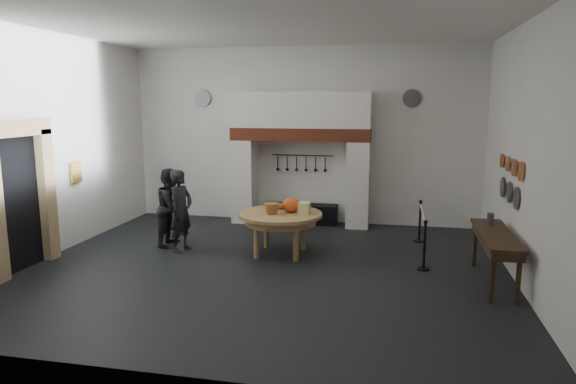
% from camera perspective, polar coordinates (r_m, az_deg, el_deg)
% --- Properties ---
extents(floor, '(9.00, 8.00, 0.02)m').
position_cam_1_polar(floor, '(9.89, -2.54, -8.39)').
color(floor, black).
rests_on(floor, ground).
extents(ceiling, '(9.00, 8.00, 0.02)m').
position_cam_1_polar(ceiling, '(9.48, -2.76, 18.35)').
color(ceiling, silver).
rests_on(ceiling, wall_back).
extents(wall_back, '(9.00, 0.02, 4.50)m').
position_cam_1_polar(wall_back, '(13.32, 1.67, 6.27)').
color(wall_back, silver).
rests_on(wall_back, floor).
extents(wall_front, '(9.00, 0.02, 4.50)m').
position_cam_1_polar(wall_front, '(5.67, -12.77, 0.87)').
color(wall_front, silver).
rests_on(wall_front, floor).
extents(wall_left, '(0.02, 8.00, 4.50)m').
position_cam_1_polar(wall_left, '(11.41, -25.18, 4.69)').
color(wall_left, silver).
rests_on(wall_left, floor).
extents(wall_right, '(0.02, 8.00, 4.50)m').
position_cam_1_polar(wall_right, '(9.38, 25.10, 3.73)').
color(wall_right, silver).
rests_on(wall_right, floor).
extents(chimney_pier_left, '(0.55, 0.70, 2.15)m').
position_cam_1_polar(chimney_pier_left, '(13.46, -4.82, 1.24)').
color(chimney_pier_left, silver).
rests_on(chimney_pier_left, floor).
extents(chimney_pier_right, '(0.55, 0.70, 2.15)m').
position_cam_1_polar(chimney_pier_right, '(12.93, 7.81, 0.82)').
color(chimney_pier_right, silver).
rests_on(chimney_pier_right, floor).
extents(hearth_brick_band, '(3.50, 0.72, 0.32)m').
position_cam_1_polar(hearth_brick_band, '(12.98, 1.39, 6.44)').
color(hearth_brick_band, '#9E442B').
rests_on(hearth_brick_band, chimney_pier_left).
extents(chimney_hood, '(3.50, 0.70, 0.90)m').
position_cam_1_polar(chimney_hood, '(12.95, 1.41, 9.13)').
color(chimney_hood, silver).
rests_on(chimney_hood, hearth_brick_band).
extents(iron_range, '(1.90, 0.45, 0.50)m').
position_cam_1_polar(iron_range, '(13.33, 1.41, -2.41)').
color(iron_range, black).
rests_on(iron_range, floor).
extents(utensil_rail, '(1.60, 0.02, 0.02)m').
position_cam_1_polar(utensil_rail, '(13.29, 1.59, 4.10)').
color(utensil_rail, black).
rests_on(utensil_rail, wall_back).
extents(door_recess, '(0.04, 1.10, 2.50)m').
position_cam_1_polar(door_recess, '(10.74, -27.83, -1.20)').
color(door_recess, black).
rests_on(door_recess, floor).
extents(door_jamb_far, '(0.22, 0.30, 2.60)m').
position_cam_1_polar(door_jamb_far, '(11.22, -25.24, -0.30)').
color(door_jamb_far, tan).
rests_on(door_jamb_far, floor).
extents(door_lintel, '(0.22, 1.70, 0.30)m').
position_cam_1_polar(door_lintel, '(10.53, -28.08, 6.27)').
color(door_lintel, tan).
rests_on(door_lintel, door_jamb_near).
extents(wall_plaque, '(0.05, 0.34, 0.44)m').
position_cam_1_polar(wall_plaque, '(12.09, -22.50, 2.02)').
color(wall_plaque, gold).
rests_on(wall_plaque, wall_left).
extents(work_table, '(1.89, 1.89, 0.07)m').
position_cam_1_polar(work_table, '(10.52, -0.84, -2.51)').
color(work_table, tan).
rests_on(work_table, floor).
extents(pumpkin, '(0.36, 0.36, 0.31)m').
position_cam_1_polar(pumpkin, '(10.54, 0.33, -1.43)').
color(pumpkin, orange).
rests_on(pumpkin, work_table).
extents(cheese_block_big, '(0.22, 0.22, 0.24)m').
position_cam_1_polar(cheese_block_big, '(10.35, 1.80, -1.85)').
color(cheese_block_big, '#DBD583').
rests_on(cheese_block_big, work_table).
extents(cheese_block_small, '(0.18, 0.18, 0.20)m').
position_cam_1_polar(cheese_block_small, '(10.64, 1.97, -1.63)').
color(cheese_block_small, '#DCD983').
rests_on(cheese_block_small, work_table).
extents(wicker_basket, '(0.35, 0.35, 0.22)m').
position_cam_1_polar(wicker_basket, '(10.38, -1.84, -1.87)').
color(wicker_basket, '#A5753C').
rests_on(wicker_basket, work_table).
extents(bread_loaf, '(0.31, 0.18, 0.13)m').
position_cam_1_polar(bread_loaf, '(10.86, -0.96, -1.58)').
color(bread_loaf, '#A8643B').
rests_on(bread_loaf, work_table).
extents(visitor_near, '(0.56, 0.71, 1.73)m').
position_cam_1_polar(visitor_near, '(10.99, -11.80, -2.05)').
color(visitor_near, black).
rests_on(visitor_near, floor).
extents(visitor_far, '(0.67, 0.85, 1.70)m').
position_cam_1_polar(visitor_far, '(11.51, -12.83, -1.62)').
color(visitor_far, black).
rests_on(visitor_far, floor).
extents(side_table, '(0.55, 2.20, 0.06)m').
position_cam_1_polar(side_table, '(9.55, 22.12, -4.39)').
color(side_table, '#382714').
rests_on(side_table, floor).
extents(pewter_jug, '(0.12, 0.12, 0.22)m').
position_cam_1_polar(pewter_jug, '(10.09, 21.58, -2.79)').
color(pewter_jug, '#4D4D52').
rests_on(pewter_jug, side_table).
extents(copper_pan_a, '(0.03, 0.34, 0.34)m').
position_cam_1_polar(copper_pan_a, '(9.60, 24.47, 2.09)').
color(copper_pan_a, '#C6662D').
rests_on(copper_pan_a, wall_right).
extents(copper_pan_b, '(0.03, 0.32, 0.32)m').
position_cam_1_polar(copper_pan_b, '(10.13, 23.80, 2.51)').
color(copper_pan_b, '#C6662D').
rests_on(copper_pan_b, wall_right).
extents(copper_pan_c, '(0.03, 0.30, 0.30)m').
position_cam_1_polar(copper_pan_c, '(10.67, 23.21, 2.89)').
color(copper_pan_c, '#C6662D').
rests_on(copper_pan_c, wall_right).
extents(copper_pan_d, '(0.03, 0.28, 0.28)m').
position_cam_1_polar(copper_pan_d, '(11.20, 22.67, 3.24)').
color(copper_pan_d, '#C6662D').
rests_on(copper_pan_d, wall_right).
extents(pewter_plate_left, '(0.03, 0.40, 0.40)m').
position_cam_1_polar(pewter_plate_left, '(9.86, 24.01, -0.63)').
color(pewter_plate_left, '#4C4C51').
rests_on(pewter_plate_left, wall_right).
extents(pewter_plate_mid, '(0.03, 0.40, 0.40)m').
position_cam_1_polar(pewter_plate_mid, '(10.44, 23.33, -0.03)').
color(pewter_plate_mid, '#4C4C51').
rests_on(pewter_plate_mid, wall_right).
extents(pewter_plate_right, '(0.03, 0.40, 0.40)m').
position_cam_1_polar(pewter_plate_right, '(11.02, 22.73, 0.51)').
color(pewter_plate_right, '#4C4C51').
rests_on(pewter_plate_right, wall_right).
extents(pewter_plate_back_left, '(0.44, 0.03, 0.44)m').
position_cam_1_polar(pewter_plate_back_left, '(13.99, -9.47, 10.22)').
color(pewter_plate_back_left, '#4C4C51').
rests_on(pewter_plate_back_left, wall_back).
extents(pewter_plate_back_right, '(0.44, 0.03, 0.44)m').
position_cam_1_polar(pewter_plate_back_right, '(13.05, 13.59, 10.09)').
color(pewter_plate_back_right, '#4C4C51').
rests_on(pewter_plate_back_right, wall_back).
extents(barrier_post_near, '(0.05, 0.05, 0.90)m').
position_cam_1_polar(barrier_post_near, '(9.97, 14.93, -5.88)').
color(barrier_post_near, black).
rests_on(barrier_post_near, floor).
extents(barrier_post_far, '(0.05, 0.05, 0.90)m').
position_cam_1_polar(barrier_post_far, '(11.91, 14.44, -3.27)').
color(barrier_post_far, black).
rests_on(barrier_post_far, floor).
extents(barrier_rope, '(0.04, 2.00, 0.04)m').
position_cam_1_polar(barrier_rope, '(10.84, 14.76, -2.41)').
color(barrier_rope, white).
rests_on(barrier_rope, barrier_post_near).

